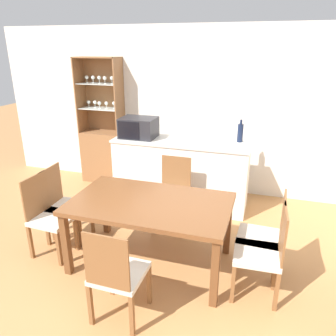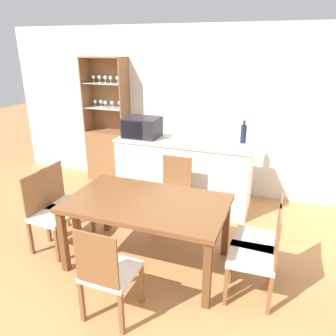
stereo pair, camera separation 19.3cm
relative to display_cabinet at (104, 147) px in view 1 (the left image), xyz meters
The scene contains 13 objects.
ground_plane 2.95m from the display_cabinet, 57.45° to the right, with size 18.00×18.00×0.00m, color #B27A47.
wall_back 1.70m from the display_cabinet, ahead, with size 6.80×0.06×2.55m.
kitchen_counter 1.60m from the display_cabinet, 18.58° to the right, with size 1.96×0.57×0.98m.
display_cabinet is the anchor object (origin of this frame).
dining_table 2.54m from the display_cabinet, 51.27° to the right, with size 1.65×0.98×0.74m.
dining_chair_side_left_far 1.90m from the display_cabinet, 76.58° to the right, with size 0.43×0.43×0.92m.
dining_chair_side_right_far 3.31m from the display_cabinet, 33.84° to the right, with size 0.44×0.44×0.92m.
dining_chair_head_far 1.98m from the display_cabinet, 36.20° to the right, with size 0.42×0.42×0.92m.
dining_chair_head_near 3.23m from the display_cabinet, 60.44° to the right, with size 0.43×0.43×0.92m.
dining_chair_side_left_near 2.18m from the display_cabinet, 78.35° to the right, with size 0.44×0.44×0.92m.
dining_chair_side_right_near 3.48m from the display_cabinet, 37.81° to the right, with size 0.44×0.44×0.92m.
microwave 1.12m from the display_cabinet, 29.77° to the right, with size 0.51×0.40×0.29m.
wine_bottle 2.38m from the display_cabinet, ahead, with size 0.08×0.08×0.31m.
Camera 1 is at (1.11, -2.38, 2.25)m, focal length 35.00 mm.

